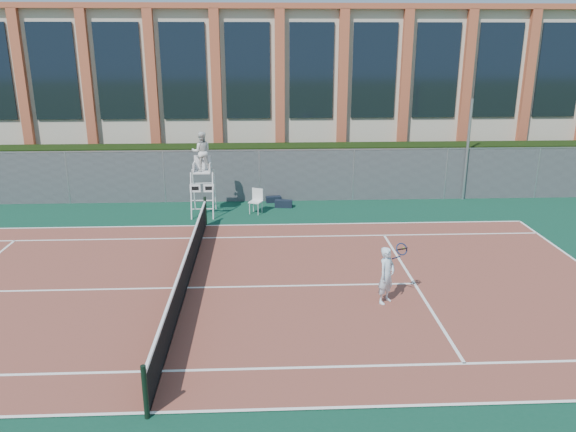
{
  "coord_description": "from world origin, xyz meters",
  "views": [
    {
      "loc": [
        2.18,
        -14.37,
        6.6
      ],
      "look_at": [
        2.95,
        3.0,
        1.14
      ],
      "focal_mm": 35.0,
      "sensor_mm": 36.0,
      "label": 1
    }
  ],
  "objects_px": {
    "steel_pole": "(467,150)",
    "plastic_chair": "(257,199)",
    "umpire_chair": "(202,154)",
    "tennis_player": "(387,275)"
  },
  "relations": [
    {
      "from": "steel_pole",
      "to": "umpire_chair",
      "type": "distance_m",
      "value": 11.12
    },
    {
      "from": "steel_pole",
      "to": "plastic_chair",
      "type": "bearing_deg",
      "value": -169.75
    },
    {
      "from": "steel_pole",
      "to": "plastic_chair",
      "type": "distance_m",
      "value": 9.19
    },
    {
      "from": "steel_pole",
      "to": "umpire_chair",
      "type": "relative_size",
      "value": 1.3
    },
    {
      "from": "steel_pole",
      "to": "tennis_player",
      "type": "bearing_deg",
      "value": -119.11
    },
    {
      "from": "umpire_chair",
      "to": "tennis_player",
      "type": "distance_m",
      "value": 9.99
    },
    {
      "from": "umpire_chair",
      "to": "tennis_player",
      "type": "xyz_separation_m",
      "value": [
        5.53,
        -8.17,
        -1.62
      ]
    },
    {
      "from": "tennis_player",
      "to": "plastic_chair",
      "type": "bearing_deg",
      "value": 112.73
    },
    {
      "from": "steel_pole",
      "to": "tennis_player",
      "type": "relative_size",
      "value": 2.77
    },
    {
      "from": "umpire_chair",
      "to": "plastic_chair",
      "type": "xyz_separation_m",
      "value": [
        2.08,
        0.04,
        -1.83
      ]
    }
  ]
}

